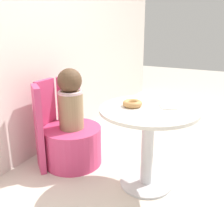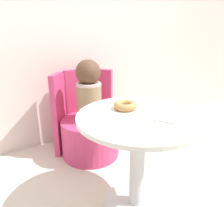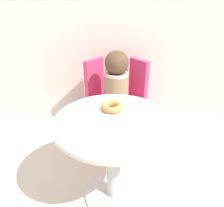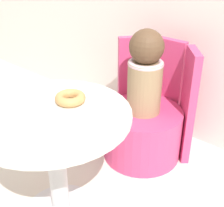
{
  "view_description": "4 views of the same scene",
  "coord_description": "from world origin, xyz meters",
  "px_view_note": "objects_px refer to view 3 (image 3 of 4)",
  "views": [
    {
      "loc": [
        -1.69,
        -0.65,
        1.25
      ],
      "look_at": [
        0.1,
        0.27,
        0.63
      ],
      "focal_mm": 42.0,
      "sensor_mm": 36.0,
      "label": 1
    },
    {
      "loc": [
        -0.67,
        -0.98,
        1.12
      ],
      "look_at": [
        0.11,
        0.32,
        0.61
      ],
      "focal_mm": 35.0,
      "sensor_mm": 36.0,
      "label": 2
    },
    {
      "loc": [
        0.09,
        -1.17,
        1.34
      ],
      "look_at": [
        0.06,
        0.32,
        0.57
      ],
      "focal_mm": 35.0,
      "sensor_mm": 36.0,
      "label": 3
    },
    {
      "loc": [
        1.09,
        -0.81,
        1.37
      ],
      "look_at": [
        0.11,
        0.35,
        0.54
      ],
      "focal_mm": 50.0,
      "sensor_mm": 36.0,
      "label": 4
    }
  ],
  "objects_px": {
    "tub_chair": "(116,122)",
    "child_figure": "(116,80)",
    "round_table": "(114,143)",
    "donut": "(112,106)"
  },
  "relations": [
    {
      "from": "tub_chair",
      "to": "child_figure",
      "type": "distance_m",
      "value": 0.45
    },
    {
      "from": "round_table",
      "to": "child_figure",
      "type": "relative_size",
      "value": 1.38
    },
    {
      "from": "round_table",
      "to": "tub_chair",
      "type": "xyz_separation_m",
      "value": [
        0.02,
        0.73,
        -0.3
      ]
    },
    {
      "from": "tub_chair",
      "to": "round_table",
      "type": "bearing_deg",
      "value": -91.37
    },
    {
      "from": "round_table",
      "to": "donut",
      "type": "bearing_deg",
      "value": 94.79
    },
    {
      "from": "child_figure",
      "to": "donut",
      "type": "bearing_deg",
      "value": -92.72
    },
    {
      "from": "child_figure",
      "to": "donut",
      "type": "height_order",
      "value": "child_figure"
    },
    {
      "from": "tub_chair",
      "to": "child_figure",
      "type": "relative_size",
      "value": 0.98
    },
    {
      "from": "round_table",
      "to": "child_figure",
      "type": "xyz_separation_m",
      "value": [
        0.02,
        0.73,
        0.15
      ]
    },
    {
      "from": "round_table",
      "to": "donut",
      "type": "relative_size",
      "value": 4.99
    }
  ]
}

